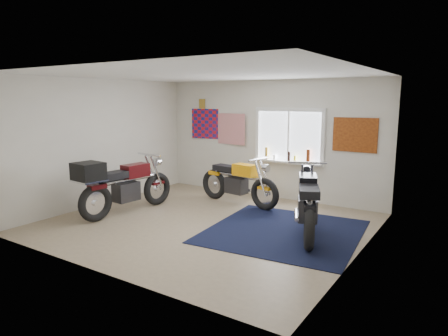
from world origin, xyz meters
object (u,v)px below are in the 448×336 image
Objects in this scene: maroon_tourer at (121,185)px; navy_rug at (284,231)px; yellow_triumph at (238,183)px; black_chrome_bike at (307,205)px.

navy_rug is at bearing -70.64° from maroon_tourer.
navy_rug is 2.05m from yellow_triumph.
black_chrome_bike is at bearing -70.00° from maroon_tourer.
yellow_triumph is 0.99× the size of black_chrome_bike.
maroon_tourer is (-3.16, -0.80, 0.59)m from navy_rug.
navy_rug is 1.22× the size of black_chrome_bike.
maroon_tourer is at bearing -165.83° from navy_rug.
yellow_triumph is (-1.63, 1.15, 0.46)m from navy_rug.
maroon_tourer is at bearing 81.23° from black_chrome_bike.
maroon_tourer is (-3.52, -0.93, 0.09)m from black_chrome_bike.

